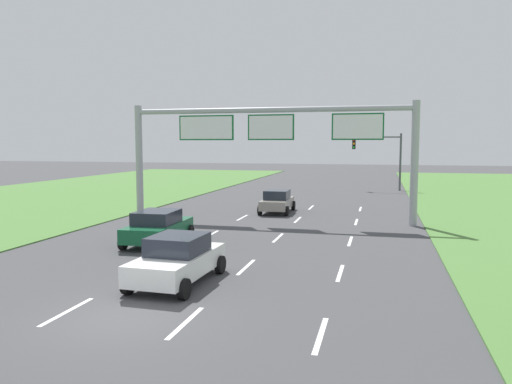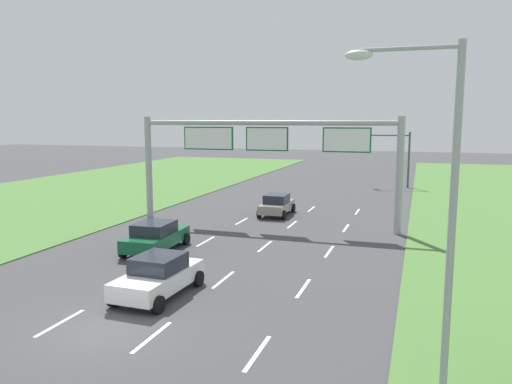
{
  "view_description": "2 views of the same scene",
  "coord_description": "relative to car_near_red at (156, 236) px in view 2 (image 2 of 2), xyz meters",
  "views": [
    {
      "loc": [
        6.56,
        -11.72,
        4.63
      ],
      "look_at": [
        -0.47,
        16.43,
        1.79
      ],
      "focal_mm": 35.0,
      "sensor_mm": 36.0,
      "label": 1
    },
    {
      "loc": [
        9.53,
        -13.11,
        6.77
      ],
      "look_at": [
        -0.08,
        16.01,
        2.34
      ],
      "focal_mm": 35.0,
      "sensor_mm": 36.0,
      "label": 2
    }
  ],
  "objects": [
    {
      "name": "car_mid_lane",
      "position": [
        3.45,
        -5.86,
        0.01
      ],
      "size": [
        2.24,
        4.28,
        1.61
      ],
      "rotation": [
        0.0,
        0.0,
        -0.04
      ],
      "color": "white",
      "rests_on": "ground_plane"
    },
    {
      "name": "lane_dashes_inner_left",
      "position": [
        1.6,
        -6.26,
        -0.79
      ],
      "size": [
        0.14,
        44.4,
        0.01
      ],
      "color": "white",
      "rests_on": "ground_plane"
    },
    {
      "name": "traffic_light_mast",
      "position": [
        9.86,
        29.78,
        3.07
      ],
      "size": [
        4.76,
        0.49,
        5.6
      ],
      "color": "#47494F",
      "rests_on": "ground_plane"
    },
    {
      "name": "car_lead_silver",
      "position": [
        3.25,
        11.56,
        -0.02
      ],
      "size": [
        2.06,
        4.08,
        1.52
      ],
      "rotation": [
        0.0,
        0.0,
        0.02
      ],
      "color": "gray",
      "rests_on": "ground_plane"
    },
    {
      "name": "lane_dashes_inner_right",
      "position": [
        5.1,
        -6.26,
        -0.79
      ],
      "size": [
        0.14,
        44.4,
        0.01
      ],
      "color": "white",
      "rests_on": "ground_plane"
    },
    {
      "name": "car_near_red",
      "position": [
        0.0,
        0.0,
        0.0
      ],
      "size": [
        2.35,
        4.46,
        1.56
      ],
      "rotation": [
        0.0,
        0.0,
        0.05
      ],
      "color": "#145633",
      "rests_on": "ground_plane"
    },
    {
      "name": "ground_plane",
      "position": [
        3.35,
        -9.26,
        -0.8
      ],
      "size": [
        200.0,
        200.0,
        0.0
      ],
      "primitive_type": "plane",
      "color": "#424244"
    },
    {
      "name": "street_lamp",
      "position": [
        13.25,
        -10.44,
        4.28
      ],
      "size": [
        2.61,
        0.32,
        8.5
      ],
      "color": "#9EA0A5",
      "rests_on": "ground_plane"
    },
    {
      "name": "lane_dashes_slip",
      "position": [
        8.6,
        -6.26,
        -0.79
      ],
      "size": [
        0.14,
        44.4,
        0.01
      ],
      "color": "white",
      "rests_on": "ground_plane"
    },
    {
      "name": "sign_gantry",
      "position": [
        3.43,
        8.11,
        4.16
      ],
      "size": [
        17.24,
        0.44,
        7.0
      ],
      "color": "#9EA0A5",
      "rests_on": "ground_plane"
    }
  ]
}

